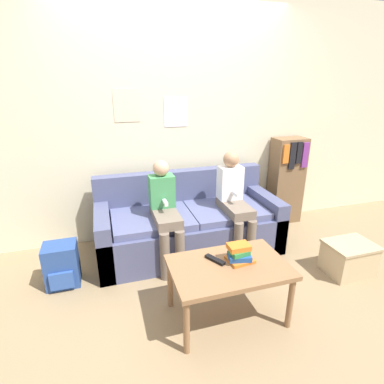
{
  "coord_description": "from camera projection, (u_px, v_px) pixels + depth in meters",
  "views": [
    {
      "loc": [
        -0.8,
        -2.25,
        1.71
      ],
      "look_at": [
        0.0,
        0.38,
        0.7
      ],
      "focal_mm": 28.0,
      "sensor_mm": 36.0,
      "label": 1
    }
  ],
  "objects": [
    {
      "name": "ground_plane",
      "position": [
        204.0,
        274.0,
        2.83
      ],
      "size": [
        10.0,
        10.0,
        0.0
      ],
      "primitive_type": "plane",
      "color": "#937A56"
    },
    {
      "name": "wall_back",
      "position": [
        175.0,
        122.0,
        3.28
      ],
      "size": [
        8.0,
        0.07,
        2.6
      ],
      "color": "beige",
      "rests_on": "ground_plane"
    },
    {
      "name": "couch",
      "position": [
        188.0,
        225.0,
        3.19
      ],
      "size": [
        1.88,
        0.8,
        0.8
      ],
      "color": "#4C5175",
      "rests_on": "ground_plane"
    },
    {
      "name": "coffee_table",
      "position": [
        228.0,
        271.0,
        2.2
      ],
      "size": [
        0.86,
        0.55,
        0.46
      ],
      "color": "#8E6642",
      "rests_on": "ground_plane"
    },
    {
      "name": "person_left",
      "position": [
        165.0,
        210.0,
        2.84
      ],
      "size": [
        0.24,
        0.55,
        1.02
      ],
      "color": "#756656",
      "rests_on": "ground_plane"
    },
    {
      "name": "person_right",
      "position": [
        234.0,
        199.0,
        3.03
      ],
      "size": [
        0.24,
        0.55,
        1.06
      ],
      "color": "#756656",
      "rests_on": "ground_plane"
    },
    {
      "name": "tv_remote",
      "position": [
        215.0,
        260.0,
        2.22
      ],
      "size": [
        0.12,
        0.17,
        0.02
      ],
      "rotation": [
        0.0,
        0.0,
        0.51
      ],
      "color": "black",
      "rests_on": "coffee_table"
    },
    {
      "name": "book_stack",
      "position": [
        239.0,
        254.0,
        2.21
      ],
      "size": [
        0.2,
        0.17,
        0.14
      ],
      "color": "orange",
      "rests_on": "coffee_table"
    },
    {
      "name": "bookshelf",
      "position": [
        286.0,
        180.0,
        3.77
      ],
      "size": [
        0.39,
        0.27,
        1.08
      ],
      "color": "brown",
      "rests_on": "ground_plane"
    },
    {
      "name": "storage_box",
      "position": [
        349.0,
        258.0,
        2.81
      ],
      "size": [
        0.43,
        0.34,
        0.31
      ],
      "color": "#CCB284",
      "rests_on": "ground_plane"
    },
    {
      "name": "backpack",
      "position": [
        62.0,
        265.0,
        2.63
      ],
      "size": [
        0.28,
        0.26,
        0.39
      ],
      "color": "#284789",
      "rests_on": "ground_plane"
    }
  ]
}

